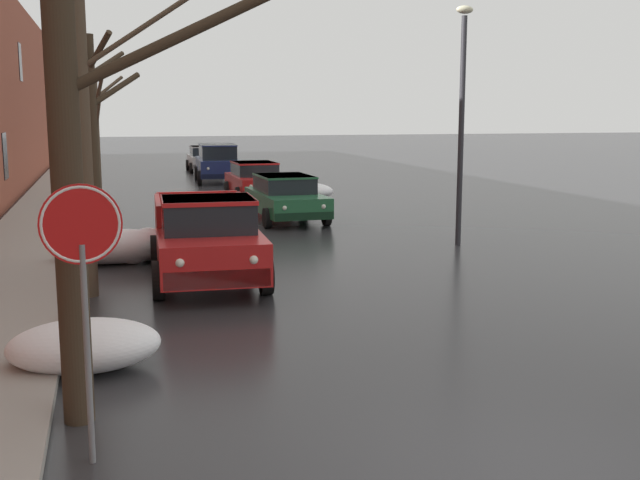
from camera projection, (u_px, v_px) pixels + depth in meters
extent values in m
cube|color=gray|center=(41.00, 226.00, 22.76)|extent=(2.49, 80.00, 0.13)
cube|color=black|center=(4.00, 156.00, 26.73)|extent=(0.08, 1.10, 1.60)
cube|color=black|center=(20.00, 62.00, 33.03)|extent=(0.08, 1.10, 1.60)
ellipsoid|color=white|center=(118.00, 246.00, 17.45)|extent=(2.79, 1.26, 0.76)
ellipsoid|color=white|center=(148.00, 244.00, 17.80)|extent=(0.90, 0.75, 0.75)
ellipsoid|color=white|center=(133.00, 251.00, 17.34)|extent=(0.73, 0.61, 0.61)
ellipsoid|color=white|center=(302.00, 192.00, 29.45)|extent=(2.40, 1.41, 0.71)
ellipsoid|color=white|center=(292.00, 194.00, 29.29)|extent=(0.70, 0.58, 0.58)
ellipsoid|color=white|center=(85.00, 345.00, 10.23)|extent=(1.99, 1.34, 0.68)
ellipsoid|color=white|center=(101.00, 352.00, 10.40)|extent=(0.49, 0.41, 0.41)
ellipsoid|color=white|center=(108.00, 347.00, 10.40)|extent=(0.66, 0.55, 0.55)
cylinder|color=#382B1E|center=(66.00, 160.00, 8.13)|extent=(0.33, 0.33, 5.77)
cylinder|color=#382B1E|center=(170.00, 41.00, 8.13)|extent=(2.27, 0.30, 1.17)
cylinder|color=#4C3D2D|center=(81.00, 108.00, 13.85)|extent=(0.33, 0.33, 6.89)
cylinder|color=#4C3D2D|center=(140.00, 29.00, 13.80)|extent=(2.22, 0.32, 1.50)
cylinder|color=#382B1E|center=(91.00, 133.00, 22.30)|extent=(0.39, 0.39, 5.54)
cylinder|color=#382B1E|center=(77.00, 46.00, 21.14)|extent=(0.65, 1.61, 1.00)
cylinder|color=#382B1E|center=(88.00, 67.00, 22.85)|extent=(0.16, 1.91, 1.42)
cylinder|color=#382B1E|center=(106.00, 64.00, 22.73)|extent=(1.14, 1.44, 0.85)
cylinder|color=#382B1E|center=(114.00, 90.00, 22.78)|extent=(1.59, 1.22, 1.10)
cylinder|color=#382B1E|center=(98.00, 52.00, 21.55)|extent=(0.83, 1.15, 1.12)
cylinder|color=#4C3D2D|center=(95.00, 134.00, 30.76)|extent=(0.35, 0.35, 5.00)
cylinder|color=#4C3D2D|center=(98.00, 120.00, 30.05)|extent=(0.36, 1.46, 1.60)
cylinder|color=#4C3D2D|center=(99.00, 93.00, 29.73)|extent=(0.61, 1.86, 1.83)
cylinder|color=#4C3D2D|center=(108.00, 88.00, 30.93)|extent=(1.27, 0.81, 1.02)
cylinder|color=#4C3D2D|center=(72.00, 65.00, 29.88)|extent=(1.57, 0.66, 1.60)
cube|color=red|center=(206.00, 244.00, 15.64)|extent=(2.16, 5.08, 0.76)
cube|color=black|center=(208.00, 214.00, 14.85)|extent=(1.77, 1.68, 0.64)
cube|color=red|center=(208.00, 200.00, 14.80)|extent=(1.81, 1.73, 0.08)
cube|color=red|center=(245.00, 207.00, 16.70)|extent=(0.21, 2.40, 0.44)
cube|color=red|center=(158.00, 210.00, 16.30)|extent=(0.21, 2.40, 0.44)
cube|color=red|center=(197.00, 201.00, 17.90)|extent=(1.83, 0.19, 0.44)
cube|color=#B7B7BC|center=(217.00, 279.00, 13.33)|extent=(1.84, 0.21, 0.32)
sphere|color=white|center=(254.00, 260.00, 13.37)|extent=(0.16, 0.16, 0.16)
sphere|color=white|center=(180.00, 263.00, 13.10)|extent=(0.16, 0.16, 0.16)
cylinder|color=black|center=(266.00, 275.00, 14.47)|extent=(0.25, 0.73, 0.72)
cylinder|color=black|center=(158.00, 280.00, 14.05)|extent=(0.25, 0.73, 0.72)
cylinder|color=black|center=(246.00, 248.00, 17.36)|extent=(0.25, 0.73, 0.72)
cylinder|color=black|center=(156.00, 252.00, 16.93)|extent=(0.25, 0.73, 0.72)
cube|color=#1E5633|center=(286.00, 202.00, 24.07)|extent=(1.88, 4.26, 0.60)
cube|color=black|center=(284.00, 183.00, 24.18)|extent=(1.58, 2.23, 0.52)
cube|color=#1E5633|center=(284.00, 176.00, 24.14)|extent=(1.62, 2.28, 0.06)
cube|color=black|center=(304.00, 216.00, 22.16)|extent=(1.74, 0.16, 0.22)
cube|color=black|center=(271.00, 200.00, 26.05)|extent=(1.74, 0.16, 0.22)
cylinder|color=black|center=(326.00, 216.00, 23.15)|extent=(0.19, 0.60, 0.60)
cylinder|color=black|center=(267.00, 218.00, 22.63)|extent=(0.19, 0.60, 0.60)
cylinder|color=black|center=(303.00, 206.00, 25.62)|extent=(0.19, 0.60, 0.60)
cylinder|color=black|center=(249.00, 208.00, 25.10)|extent=(0.19, 0.60, 0.60)
sphere|color=silver|center=(324.00, 207.00, 22.25)|extent=(0.14, 0.14, 0.14)
sphere|color=silver|center=(285.00, 208.00, 21.92)|extent=(0.14, 0.14, 0.14)
cube|color=red|center=(256.00, 183.00, 30.23)|extent=(1.85, 3.96, 0.60)
cube|color=black|center=(254.00, 169.00, 30.32)|extent=(1.56, 2.07, 0.52)
cube|color=red|center=(254.00, 163.00, 30.28)|extent=(1.60, 2.11, 0.06)
cube|color=#520B0B|center=(266.00, 193.00, 28.44)|extent=(1.74, 0.15, 0.22)
cube|color=#520B0B|center=(246.00, 184.00, 32.07)|extent=(1.74, 0.15, 0.22)
cylinder|color=black|center=(286.00, 193.00, 29.38)|extent=(0.19, 0.60, 0.60)
cylinder|color=black|center=(238.00, 195.00, 28.87)|extent=(0.19, 0.60, 0.60)
cylinder|color=black|center=(271.00, 187.00, 31.68)|extent=(0.19, 0.60, 0.60)
cylinder|color=black|center=(227.00, 189.00, 31.18)|extent=(0.19, 0.60, 0.60)
sphere|color=silver|center=(282.00, 185.00, 28.53)|extent=(0.14, 0.14, 0.14)
sphere|color=silver|center=(251.00, 186.00, 28.21)|extent=(0.14, 0.14, 0.14)
cube|color=navy|center=(218.00, 167.00, 37.15)|extent=(2.12, 4.57, 0.80)
cube|color=black|center=(217.00, 151.00, 37.07)|extent=(1.78, 3.22, 0.68)
cube|color=navy|center=(217.00, 145.00, 37.02)|extent=(1.82, 3.28, 0.06)
cube|color=black|center=(222.00, 176.00, 35.09)|extent=(1.82, 0.23, 0.22)
cube|color=black|center=(215.00, 169.00, 39.31)|extent=(1.82, 0.23, 0.22)
cylinder|color=black|center=(241.00, 177.00, 36.07)|extent=(0.22, 0.69, 0.68)
cylinder|color=black|center=(200.00, 178.00, 35.69)|extent=(0.22, 0.69, 0.68)
cylinder|color=black|center=(235.00, 173.00, 38.75)|extent=(0.22, 0.69, 0.68)
cylinder|color=black|center=(197.00, 173.00, 38.36)|extent=(0.22, 0.69, 0.68)
sphere|color=silver|center=(235.00, 168.00, 35.12)|extent=(0.14, 0.14, 0.14)
sphere|color=silver|center=(208.00, 169.00, 34.88)|extent=(0.14, 0.14, 0.14)
cube|color=#B7B7BC|center=(204.00, 161.00, 43.72)|extent=(1.72, 4.05, 0.60)
cube|color=black|center=(204.00, 151.00, 43.82)|extent=(1.45, 2.12, 0.52)
cube|color=#B7B7BC|center=(204.00, 147.00, 43.78)|extent=(1.49, 2.16, 0.06)
cube|color=#525254|center=(208.00, 166.00, 41.88)|extent=(1.61, 0.16, 0.22)
cube|color=#525254|center=(201.00, 162.00, 45.62)|extent=(1.61, 0.16, 0.22)
cylinder|color=black|center=(222.00, 167.00, 42.78)|extent=(0.19, 0.60, 0.60)
cylinder|color=black|center=(191.00, 168.00, 42.38)|extent=(0.19, 0.60, 0.60)
cylinder|color=black|center=(217.00, 164.00, 45.16)|extent=(0.19, 0.60, 0.60)
cylinder|color=black|center=(188.00, 165.00, 44.76)|extent=(0.19, 0.60, 0.60)
sphere|color=silver|center=(218.00, 162.00, 41.93)|extent=(0.14, 0.14, 0.14)
sphere|color=silver|center=(198.00, 162.00, 41.68)|extent=(0.14, 0.14, 0.14)
cylinder|color=#B21E19|center=(76.00, 311.00, 12.24)|extent=(0.22, 0.22, 0.55)
sphere|color=#B21E19|center=(75.00, 291.00, 12.18)|extent=(0.21, 0.21, 0.21)
cylinder|color=#B21E19|center=(65.00, 310.00, 12.19)|extent=(0.10, 0.09, 0.09)
cylinder|color=#B21E19|center=(87.00, 309.00, 12.28)|extent=(0.10, 0.09, 0.09)
cylinder|color=slate|center=(88.00, 356.00, 7.41)|extent=(0.06, 0.06, 2.17)
cylinder|color=red|center=(81.00, 224.00, 7.20)|extent=(0.76, 0.08, 0.76)
torus|color=white|center=(81.00, 224.00, 7.20)|extent=(0.74, 0.08, 0.74)
cylinder|color=#28282D|center=(461.00, 133.00, 19.38)|extent=(0.14, 0.14, 5.69)
ellipsoid|color=beige|center=(465.00, 10.00, 18.89)|extent=(0.44, 0.24, 0.20)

